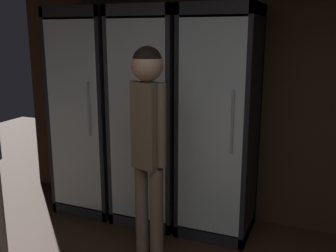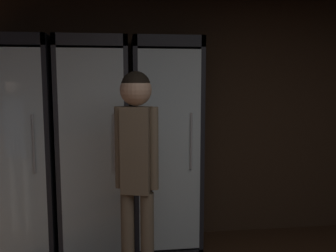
{
  "view_description": "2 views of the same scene",
  "coord_description": "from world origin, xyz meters",
  "views": [
    {
      "loc": [
        0.2,
        -0.61,
        1.8
      ],
      "look_at": [
        -1.01,
        2.32,
        1.05
      ],
      "focal_mm": 42.07,
      "sensor_mm": 36.0,
      "label": 1
    },
    {
      "loc": [
        -1.06,
        -0.65,
        1.63
      ],
      "look_at": [
        -0.7,
        2.33,
        1.26
      ],
      "focal_mm": 37.95,
      "sensor_mm": 36.0,
      "label": 2
    }
  ],
  "objects": [
    {
      "name": "wall_back",
      "position": [
        0.0,
        3.03,
        1.4
      ],
      "size": [
        6.0,
        0.06,
        2.8
      ],
      "primitive_type": "cube",
      "color": "#382619",
      "rests_on": "ground"
    },
    {
      "name": "cooler_far_left",
      "position": [
        -2.01,
        2.73,
        0.99
      ],
      "size": [
        0.63,
        0.61,
        2.04
      ],
      "color": "black",
      "rests_on": "ground"
    },
    {
      "name": "cooler_left",
      "position": [
        -1.34,
        2.73,
        0.99
      ],
      "size": [
        0.63,
        0.61,
        2.04
      ],
      "color": "#2B2B30",
      "rests_on": "ground"
    },
    {
      "name": "cooler_center",
      "position": [
        -0.67,
        2.73,
        1.0
      ],
      "size": [
        0.63,
        0.61,
        2.04
      ],
      "color": "black",
      "rests_on": "ground"
    },
    {
      "name": "shopper_near",
      "position": [
        -0.98,
        1.87,
        1.1
      ],
      "size": [
        0.31,
        0.23,
        1.71
      ],
      "color": "#72604C",
      "rests_on": "ground"
    }
  ]
}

